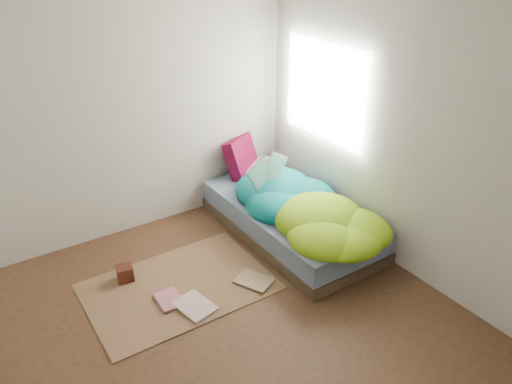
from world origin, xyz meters
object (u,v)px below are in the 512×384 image
wooden_box (125,273)px  pillow_magenta (241,157)px  bed (290,220)px  floor_book_b (158,304)px  open_book (268,161)px  floor_book_a (182,313)px

wooden_box → pillow_magenta: bearing=23.0°
bed → floor_book_b: bed is taller
pillow_magenta → floor_book_b: (-1.60, -1.22, -0.53)m
open_book → floor_book_a: size_ratio=1.25×
pillow_magenta → wooden_box: 1.91m
pillow_magenta → open_book: size_ratio=1.00×
bed → wooden_box: bearing=173.8°
open_book → floor_book_b: bearing=-171.4°
pillow_magenta → floor_book_b: 2.08m
pillow_magenta → floor_book_a: bearing=-165.0°
floor_book_a → floor_book_b: size_ratio=1.27×
bed → floor_book_a: bed is taller
wooden_box → floor_book_a: wooden_box is taller
pillow_magenta → open_book: 0.80m
pillow_magenta → wooden_box: bearing=173.9°
floor_book_a → wooden_box: bearing=96.3°
floor_book_a → floor_book_b: same height
open_book → floor_book_b: (-1.45, -0.47, -0.79)m
open_book → floor_book_a: bearing=-162.0°
bed → floor_book_a: bearing=-160.8°
floor_book_a → bed: bearing=8.2°
pillow_magenta → open_book: bearing=-130.2°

